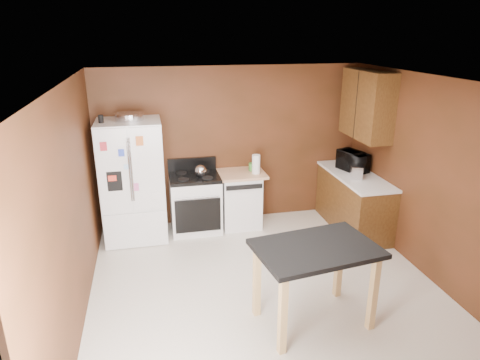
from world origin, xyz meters
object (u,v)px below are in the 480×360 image
object	(u,v)px
paper_towel	(256,164)
gas_range	(195,202)
kettle	(200,171)
green_canister	(252,167)
toaster	(356,171)
roasting_pan	(129,117)
dishwasher	(240,199)
microwave	(353,162)
island	(316,259)
pen_cup	(101,119)
refrigerator	(133,181)

from	to	relation	value
paper_towel	gas_range	world-z (taller)	paper_towel
kettle	green_canister	world-z (taller)	kettle
toaster	roasting_pan	bearing A→B (deg)	-168.22
roasting_pan	dishwasher	distance (m)	2.13
kettle	gas_range	xyz separation A→B (m)	(-0.09, 0.06, -0.53)
green_canister	toaster	xyz separation A→B (m)	(1.44, -0.69, 0.04)
microwave	dishwasher	size ratio (longest dim) A/B	0.56
kettle	paper_towel	xyz separation A→B (m)	(0.87, 0.00, 0.05)
microwave	island	size ratio (longest dim) A/B	0.37
pen_cup	toaster	world-z (taller)	pen_cup
pen_cup	microwave	distance (m)	3.83
pen_cup	refrigerator	bearing A→B (deg)	11.40
paper_towel	microwave	xyz separation A→B (m)	(1.52, -0.21, 0.00)
roasting_pan	paper_towel	distance (m)	2.01
pen_cup	kettle	xyz separation A→B (m)	(1.35, 0.07, -0.86)
microwave	paper_towel	bearing A→B (deg)	64.37
paper_towel	island	bearing A→B (deg)	-89.84
paper_towel	microwave	size ratio (longest dim) A/B	0.59
microwave	refrigerator	distance (m)	3.40
roasting_pan	toaster	distance (m)	3.42
island	roasting_pan	bearing A→B (deg)	126.18
pen_cup	island	world-z (taller)	pen_cup
kettle	green_canister	distance (m)	0.86
island	gas_range	bearing A→B (deg)	110.82
toaster	island	xyz separation A→B (m)	(-1.41, -1.94, -0.23)
gas_range	island	bearing A→B (deg)	-69.18
kettle	paper_towel	world-z (taller)	paper_towel
paper_towel	gas_range	distance (m)	1.12
toaster	dishwasher	size ratio (longest dim) A/B	0.30
green_canister	island	bearing A→B (deg)	-89.32
dishwasher	toaster	bearing A→B (deg)	-20.64
kettle	toaster	world-z (taller)	toaster
toaster	microwave	distance (m)	0.35
roasting_pan	gas_range	size ratio (longest dim) A/B	0.36
green_canister	refrigerator	bearing A→B (deg)	-175.44
toaster	dishwasher	distance (m)	1.85
gas_range	paper_towel	bearing A→B (deg)	-3.51
gas_range	green_canister	bearing A→B (deg)	5.29
pen_cup	kettle	size ratio (longest dim) A/B	0.59
paper_towel	microwave	world-z (taller)	paper_towel
roasting_pan	kettle	bearing A→B (deg)	-2.91
gas_range	microwave	bearing A→B (deg)	-6.15
microwave	dishwasher	world-z (taller)	microwave
roasting_pan	microwave	distance (m)	3.47
pen_cup	gas_range	world-z (taller)	pen_cup
kettle	microwave	world-z (taller)	microwave
kettle	island	distance (m)	2.63
roasting_pan	refrigerator	world-z (taller)	roasting_pan
green_canister	kettle	bearing A→B (deg)	-170.13
refrigerator	gas_range	bearing A→B (deg)	3.81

